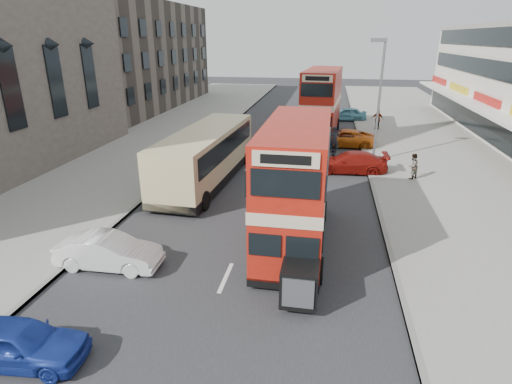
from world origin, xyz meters
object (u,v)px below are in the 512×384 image
Objects in this scene: cyclist at (334,147)px; pedestrian_far at (377,119)px; bus_second at (322,103)px; pedestrian_near at (413,166)px; coach at (206,154)px; car_left_near at (18,343)px; car_right_b at (343,138)px; car_left_front at (109,252)px; car_right_c at (346,114)px; car_right_a at (350,162)px; bus_main at (295,185)px; street_lamp at (379,92)px.

pedestrian_far is at bearing 69.11° from cyclist.
pedestrian_near is (5.77, -11.46, -1.94)m from bus_second.
coach is 15.17m from car_left_near.
car_right_b is (1.91, -3.58, -2.21)m from bus_second.
cyclist is at bearing -27.19° from car_left_front.
pedestrian_far is at bearing 157.48° from car_right_b.
car_left_near is at bearing -17.74° from car_right_c.
car_right_c is 1.81× the size of cyclist.
car_right_b is at bearing -106.76° from pedestrian_near.
car_left_near is at bearing 10.33° from pedestrian_near.
car_right_b is (-0.26, 6.81, -0.00)m from car_right_a.
coach is 22.88m from car_right_c.
bus_main is 10.61m from car_left_near.
car_right_a is 0.96× the size of car_right_b.
car_right_a is 3.77m from pedestrian_near.
car_right_c is 14.51m from cyclist.
cyclist is (-0.76, -3.44, 0.11)m from car_right_b.
car_left_front is (-0.85, -10.18, -1.08)m from coach.
pedestrian_far reaches higher than car_right_c.
cyclist is (-3.99, -10.04, -0.28)m from pedestrian_far.
car_left_front is 32.73m from car_right_c.
street_lamp is 5.17× the size of pedestrian_near.
cyclist is at bearing 103.94° from bus_second.
bus_second is 4.50× the size of cyclist.
cyclist is at bearing -96.78° from pedestrian_far.
street_lamp is at bearing 2.05° from car_right_c.
car_right_a is (9.40, 13.43, 0.03)m from car_left_front.
bus_main is at bearing -108.61° from street_lamp.
bus_main is at bearing -43.86° from car_left_near.
car_right_b is 1.19× the size of car_right_c.
pedestrian_near reaches higher than car_right_a.
pedestrian_far is (12.30, 31.77, 0.44)m from car_left_near.
car_right_b is (9.07, 25.18, 0.05)m from car_left_near.
street_lamp is 4.86m from cyclist.
bus_second is at bearing 100.05° from cyclist.
car_left_front is at bearing 0.69° from pedestrian_near.
car_left_front is at bearing 77.82° from bus_second.
bus_main is at bearing -96.29° from cyclist.
pedestrian_far is at bearing -144.88° from bus_second.
car_left_near is (-0.79, -15.11, -1.10)m from coach.
coach is at bearing -25.61° from car_right_c.
pedestrian_far reaches higher than car_right_a.
street_lamp reaches higher than bus_second.
car_right_b is at bearing 113.78° from street_lamp.
street_lamp is at bearing 120.46° from bus_second.
car_left_near is 0.78× the size of car_right_a.
pedestrian_near is (1.99, -3.63, -3.85)m from street_lamp.
bus_second reaches higher than pedestrian_near.
street_lamp is 5.11m from car_right_a.
car_left_front is 18.78m from cyclist.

